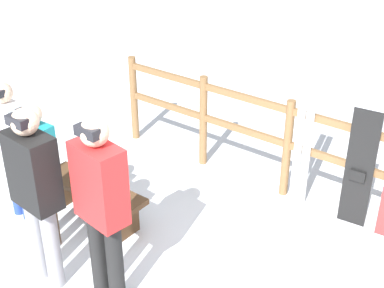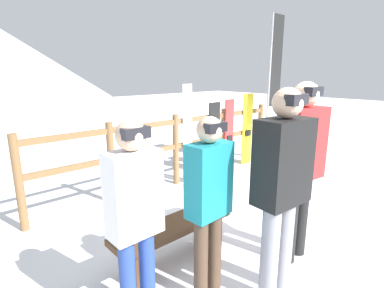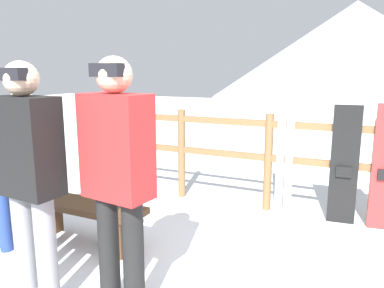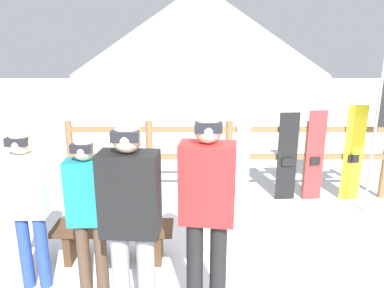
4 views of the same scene
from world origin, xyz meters
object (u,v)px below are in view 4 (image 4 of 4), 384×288
Objects in this scene: bench at (113,235)px; person_black at (130,214)px; person_red at (206,202)px; snowboard_red at (314,156)px; snowboard_black_stripe at (286,157)px; ski_pair_white at (243,146)px; snowboard_yellow at (353,154)px; person_white at (26,199)px; person_teal at (88,207)px.

bench is 1.24m from person_black.
snowboard_red is at bearing 54.69° from person_red.
snowboard_red is (0.41, 0.00, 0.02)m from snowboard_black_stripe.
person_red is 2.51m from ski_pair_white.
snowboard_red is (2.70, 1.65, 0.37)m from bench.
person_black reaches higher than snowboard_yellow.
snowboard_yellow is at bearing 41.85° from person_black.
person_white is 4.48m from snowboard_yellow.
ski_pair_white is (1.26, 2.60, -0.18)m from person_black.
person_teal reaches higher than bench.
person_black is 1.29× the size of snowboard_red.
person_white is at bearing 154.75° from person_black.
bench is 0.76× the size of ski_pair_white.
ski_pair_white reaches higher than bench.
ski_pair_white reaches higher than snowboard_black_stripe.
person_teal is at bearing -146.40° from snowboard_yellow.
snowboard_black_stripe is at bearing 43.26° from person_teal.
person_red reaches higher than ski_pair_white.
bench is at bearing -153.19° from snowboard_yellow.
snowboard_yellow is (2.90, 2.60, -0.30)m from person_black.
person_teal is at bearing -127.39° from ski_pair_white.
snowboard_black_stripe is (2.28, 1.65, 0.36)m from bench.
snowboard_yellow is at bearing 26.81° from bench.
person_black reaches higher than snowboard_black_stripe.
snowboard_red is (2.78, 2.23, -0.24)m from person_teal.
bench is 0.72× the size of person_red.
person_red is 1.31× the size of snowboard_red.
person_red is 1.15× the size of person_teal.
person_white is 1.17m from person_black.
snowboard_yellow is at bearing 27.98° from person_white.
person_red is at bearing -118.23° from snowboard_black_stripe.
person_teal is 0.92× the size of ski_pair_white.
person_teal is at bearing -98.05° from bench.
snowboard_yellow is at bearing 33.60° from person_teal.
person_black is 1.05× the size of ski_pair_white.
person_teal is 4.03m from snowboard_yellow.
person_red is 1.71m from person_white.
snowboard_red is 0.94× the size of snowboard_yellow.
person_red is at bearing -104.72° from ski_pair_white.
person_black is at bearing -25.25° from person_white.
person_black reaches higher than ski_pair_white.
person_black is at bearing -138.15° from snowboard_yellow.
snowboard_red reaches higher than snowboard_black_stripe.
snowboard_yellow reaches higher than snowboard_black_stripe.
bench is 0.83× the size of person_teal.
person_black is 1.32× the size of snowboard_black_stripe.
bench is 0.88× the size of snowboard_yellow.
bench is at bearing -148.53° from snowboard_red.
person_red is at bearing -10.10° from person_teal.
snowboard_red is at bearing 0.00° from snowboard_black_stripe.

